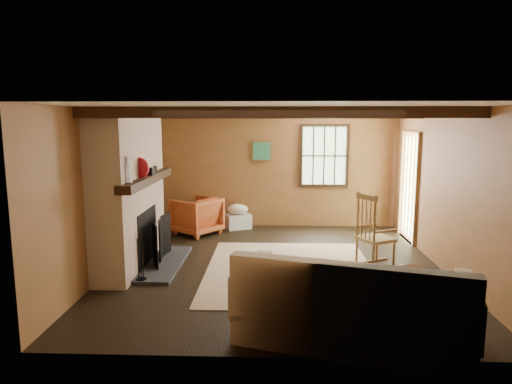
{
  "coord_description": "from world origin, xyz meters",
  "views": [
    {
      "loc": [
        -0.06,
        -6.79,
        2.24
      ],
      "look_at": [
        -0.33,
        0.4,
        1.1
      ],
      "focal_mm": 32.0,
      "sensor_mm": 36.0,
      "label": 1
    }
  ],
  "objects_px": {
    "rocking_chair": "(373,236)",
    "armchair": "(196,216)",
    "sofa": "(352,310)",
    "laundry_basket": "(238,221)",
    "fireplace": "(131,195)"
  },
  "relations": [
    {
      "from": "laundry_basket",
      "to": "armchair",
      "type": "relative_size",
      "value": 0.62
    },
    {
      "from": "sofa",
      "to": "laundry_basket",
      "type": "relative_size",
      "value": 5.02
    },
    {
      "from": "sofa",
      "to": "armchair",
      "type": "xyz_separation_m",
      "value": [
        -2.32,
        4.37,
        0.03
      ]
    },
    {
      "from": "rocking_chair",
      "to": "armchair",
      "type": "xyz_separation_m",
      "value": [
        -3.05,
        1.94,
        -0.12
      ]
    },
    {
      "from": "fireplace",
      "to": "rocking_chair",
      "type": "bearing_deg",
      "value": 0.52
    },
    {
      "from": "fireplace",
      "to": "laundry_basket",
      "type": "distance_m",
      "value": 3.02
    },
    {
      "from": "fireplace",
      "to": "laundry_basket",
      "type": "xyz_separation_m",
      "value": [
        1.43,
        2.48,
        -0.95
      ]
    },
    {
      "from": "sofa",
      "to": "laundry_basket",
      "type": "bearing_deg",
      "value": 123.4
    },
    {
      "from": "armchair",
      "to": "laundry_basket",
      "type": "bearing_deg",
      "value": 159.7
    },
    {
      "from": "fireplace",
      "to": "armchair",
      "type": "distance_m",
      "value": 2.2
    },
    {
      "from": "fireplace",
      "to": "rocking_chair",
      "type": "xyz_separation_m",
      "value": [
        3.71,
        0.03,
        -0.62
      ]
    },
    {
      "from": "sofa",
      "to": "armchair",
      "type": "relative_size",
      "value": 3.09
    },
    {
      "from": "sofa",
      "to": "rocking_chair",
      "type": "bearing_deg",
      "value": 89.09
    },
    {
      "from": "fireplace",
      "to": "rocking_chair",
      "type": "distance_m",
      "value": 3.76
    },
    {
      "from": "sofa",
      "to": "fireplace",
      "type": "bearing_deg",
      "value": 157.0
    }
  ]
}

